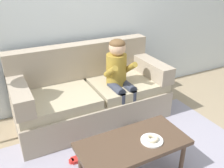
# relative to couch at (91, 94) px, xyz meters

# --- Properties ---
(ground) EXTENTS (10.00, 10.00, 0.00)m
(ground) POSITION_rel_couch_xyz_m (0.07, -0.85, -0.35)
(ground) COLOR #9E896B
(wall_back) EXTENTS (8.00, 0.10, 2.80)m
(wall_back) POSITION_rel_couch_xyz_m (0.07, 0.55, 1.05)
(wall_back) COLOR silver
(wall_back) RESTS_ON ground
(area_rug) EXTENTS (2.63, 1.88, 0.01)m
(area_rug) POSITION_rel_couch_xyz_m (0.07, -1.10, -0.34)
(area_rug) COLOR #9993A3
(area_rug) RESTS_ON ground
(couch) EXTENTS (1.96, 0.90, 0.97)m
(couch) POSITION_rel_couch_xyz_m (0.00, 0.00, 0.00)
(couch) COLOR tan
(couch) RESTS_ON ground
(coffee_table) EXTENTS (1.03, 0.50, 0.42)m
(coffee_table) POSITION_rel_couch_xyz_m (-0.06, -1.17, 0.03)
(coffee_table) COLOR #4C3828
(coffee_table) RESTS_ON ground
(person_child) EXTENTS (0.34, 0.58, 1.10)m
(person_child) POSITION_rel_couch_xyz_m (0.32, -0.21, 0.32)
(person_child) COLOR olive
(person_child) RESTS_ON ground
(plate) EXTENTS (0.21, 0.21, 0.01)m
(plate) POSITION_rel_couch_xyz_m (0.10, -1.24, 0.08)
(plate) COLOR white
(plate) RESTS_ON coffee_table
(donut) EXTENTS (0.16, 0.16, 0.04)m
(donut) POSITION_rel_couch_xyz_m (0.10, -1.24, 0.10)
(donut) COLOR beige
(donut) RESTS_ON plate
(toy_controller) EXTENTS (0.23, 0.09, 0.05)m
(toy_controller) POSITION_rel_couch_xyz_m (-0.45, -0.74, -0.33)
(toy_controller) COLOR red
(toy_controller) RESTS_ON ground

